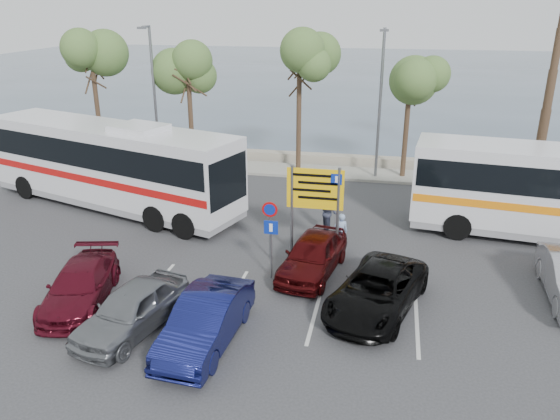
% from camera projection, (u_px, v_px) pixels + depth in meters
% --- Properties ---
extents(ground, '(120.00, 120.00, 0.00)m').
position_uv_depth(ground, '(272.00, 289.00, 19.05)').
color(ground, '#343437').
rests_on(ground, ground).
extents(kerb_strip, '(44.00, 2.40, 0.15)m').
position_uv_depth(kerb_strip, '(323.00, 172.00, 31.83)').
color(kerb_strip, '#9A998C').
rests_on(kerb_strip, ground).
extents(seawall, '(48.00, 0.80, 0.60)m').
position_uv_depth(seawall, '(328.00, 159.00, 33.58)').
color(seawall, '#9E947E').
rests_on(seawall, ground).
extents(sea, '(140.00, 140.00, 0.00)m').
position_uv_depth(sea, '(367.00, 75.00, 73.92)').
color(sea, '#394C5B').
rests_on(sea, ground).
extents(tree_far_left, '(3.20, 3.20, 7.60)m').
position_uv_depth(tree_far_left, '(91.00, 57.00, 32.22)').
color(tree_far_left, '#382619').
rests_on(tree_far_left, kerb_strip).
extents(tree_left, '(3.20, 3.20, 7.20)m').
position_uv_depth(tree_left, '(188.00, 65.00, 31.21)').
color(tree_left, '#382619').
rests_on(tree_left, kerb_strip).
extents(tree_mid, '(3.20, 3.20, 8.00)m').
position_uv_depth(tree_mid, '(300.00, 55.00, 29.76)').
color(tree_mid, '#382619').
rests_on(tree_mid, kerb_strip).
extents(tree_right, '(3.20, 3.20, 7.40)m').
position_uv_depth(tree_right, '(411.00, 67.00, 28.80)').
color(tree_right, '#382619').
rests_on(tree_right, kerb_strip).
extents(street_lamp_left, '(0.45, 1.15, 8.01)m').
position_uv_depth(street_lamp_left, '(154.00, 90.00, 31.65)').
color(street_lamp_left, slate).
rests_on(street_lamp_left, kerb_strip).
extents(street_lamp_right, '(0.45, 1.15, 8.01)m').
position_uv_depth(street_lamp_right, '(380.00, 97.00, 29.21)').
color(street_lamp_right, slate).
rests_on(street_lamp_right, kerb_strip).
extents(direction_sign, '(2.20, 0.12, 3.60)m').
position_uv_depth(direction_sign, '(315.00, 196.00, 20.92)').
color(direction_sign, slate).
rests_on(direction_sign, ground).
extents(sign_no_stop, '(0.60, 0.08, 2.35)m').
position_uv_depth(sign_no_stop, '(270.00, 221.00, 20.78)').
color(sign_no_stop, slate).
rests_on(sign_no_stop, ground).
extents(sign_parking, '(0.50, 0.07, 2.25)m').
position_uv_depth(sign_parking, '(271.00, 241.00, 19.29)').
color(sign_parking, slate).
rests_on(sign_parking, ground).
extents(lane_markings, '(12.02, 4.20, 0.01)m').
position_uv_depth(lane_markings, '(233.00, 300.00, 18.35)').
color(lane_markings, silver).
rests_on(lane_markings, ground).
extents(coach_bus_left, '(13.89, 7.00, 4.26)m').
position_uv_depth(coach_bus_left, '(111.00, 168.00, 26.04)').
color(coach_bus_left, silver).
rests_on(coach_bus_left, ground).
extents(car_silver_a, '(2.68, 4.54, 1.45)m').
position_uv_depth(car_silver_a, '(132.00, 309.00, 16.45)').
color(car_silver_a, slate).
rests_on(car_silver_a, ground).
extents(car_blue, '(1.87, 4.59, 1.48)m').
position_uv_depth(car_blue, '(206.00, 321.00, 15.81)').
color(car_blue, '#10144C').
rests_on(car_blue, ground).
extents(car_maroon, '(2.78, 4.77, 1.30)m').
position_uv_depth(car_maroon, '(80.00, 286.00, 17.96)').
color(car_maroon, '#550E1C').
rests_on(car_maroon, ground).
extents(car_red, '(2.47, 4.58, 1.48)m').
position_uv_depth(car_red, '(313.00, 255.00, 19.94)').
color(car_red, '#41090A').
rests_on(car_red, ground).
extents(suv_black, '(3.65, 5.42, 1.38)m').
position_uv_depth(suv_black, '(377.00, 291.00, 17.57)').
color(suv_black, black).
rests_on(suv_black, ground).
extents(pedestrian_near, '(0.65, 0.52, 1.55)m').
position_uv_depth(pedestrian_near, '(341.00, 232.00, 21.82)').
color(pedestrian_near, '#94AFD7').
rests_on(pedestrian_near, ground).
extents(pedestrian_far, '(1.01, 1.08, 1.78)m').
position_uv_depth(pedestrian_far, '(329.00, 212.00, 23.52)').
color(pedestrian_far, '#31354A').
rests_on(pedestrian_far, ground).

